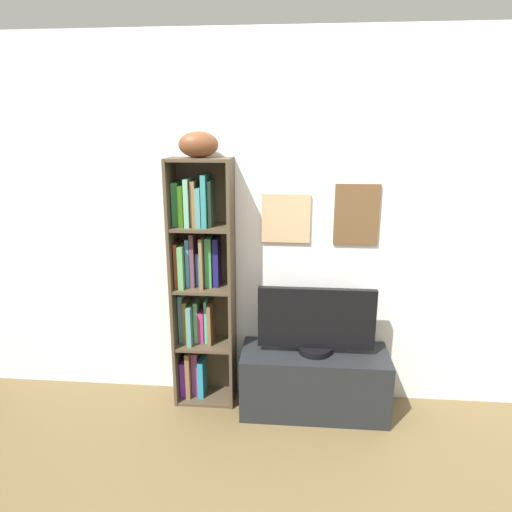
% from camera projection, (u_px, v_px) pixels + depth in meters
% --- Properties ---
extents(back_wall, '(4.80, 0.08, 2.45)m').
position_uv_depth(back_wall, '(316.00, 227.00, 3.04)').
color(back_wall, white).
rests_on(back_wall, ground).
extents(bookshelf, '(0.41, 0.25, 1.68)m').
position_uv_depth(bookshelf, '(199.00, 283.00, 3.08)').
color(bookshelf, '#483B2A').
rests_on(bookshelf, ground).
extents(football, '(0.28, 0.23, 0.16)m').
position_uv_depth(football, '(199.00, 145.00, 2.81)').
color(football, brown).
rests_on(football, bookshelf).
extents(tv_stand, '(0.97, 0.40, 0.43)m').
position_uv_depth(tv_stand, '(314.00, 381.00, 3.09)').
color(tv_stand, black).
rests_on(tv_stand, ground).
extents(television, '(0.76, 0.22, 0.45)m').
position_uv_depth(television, '(316.00, 321.00, 2.97)').
color(television, black).
rests_on(television, tv_stand).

